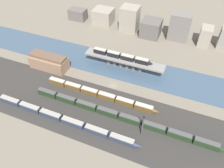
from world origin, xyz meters
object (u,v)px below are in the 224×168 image
at_px(train_yard_mid, 121,116).
at_px(signal_tower, 143,126).
at_px(train_on_bridge, 122,56).
at_px(train_yard_near, 64,120).
at_px(train_yard_far, 100,94).
at_px(warehouse_building, 49,62).

xyz_separation_m(train_yard_mid, signal_tower, (13.53, -5.64, 5.61)).
relative_size(train_on_bridge, train_yard_near, 0.49).
relative_size(train_yard_far, signal_tower, 4.84).
relative_size(train_on_bridge, warehouse_building, 1.61).
bearing_deg(train_yard_far, train_yard_mid, -32.45).
bearing_deg(train_on_bridge, train_yard_far, -93.79).
distance_m(train_yard_mid, train_yard_far, 20.95).
distance_m(train_on_bridge, train_yard_far, 33.24).
distance_m(train_yard_mid, warehouse_building, 66.82).
xyz_separation_m(train_yard_near, signal_tower, (41.35, 7.80, 5.85)).
relative_size(train_yard_near, train_yard_far, 1.21).
height_order(train_yard_far, warehouse_building, warehouse_building).
relative_size(train_yard_near, train_yard_mid, 0.80).
relative_size(train_yard_mid, train_yard_far, 1.51).
height_order(train_yard_mid, train_yard_far, train_yard_mid).
height_order(train_on_bridge, signal_tower, signal_tower).
bearing_deg(train_yard_near, warehouse_building, 132.80).
bearing_deg(warehouse_building, train_yard_near, -47.20).
bearing_deg(signal_tower, train_yard_mid, 157.35).
bearing_deg(warehouse_building, train_yard_far, -15.76).
distance_m(train_on_bridge, warehouse_building, 50.98).
relative_size(train_yard_near, signal_tower, 5.86).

